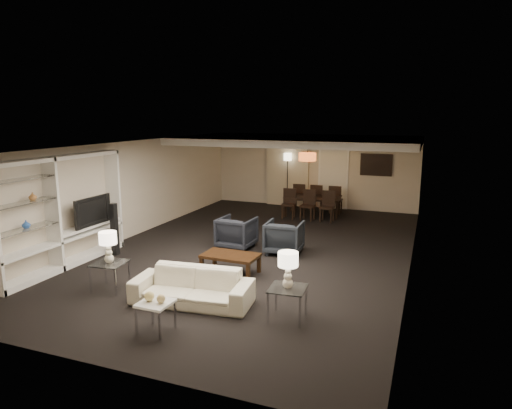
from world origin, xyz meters
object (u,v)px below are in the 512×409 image
object	(u,v)px
armchair_right	(284,237)
table_lamp_right	(288,270)
vase_blue	(26,224)
floor_lamp	(287,180)
chair_fl	(300,197)
chair_nr	(327,207)
vase_amber	(33,196)
chair_nl	(289,204)
pendant_light	(307,157)
chair_fr	(336,199)
side_table_right	(287,303)
marble_table	(156,317)
television	(89,211)
dining_table	(313,206)
armchair_left	(237,232)
coffee_table	(231,264)
table_lamp_left	(108,247)
sofa	(192,287)
floor_speaker	(114,229)
chair_fm	(318,198)
chair_nm	(308,205)
side_table_left	(110,276)

from	to	relation	value
armchair_right	table_lamp_right	world-z (taller)	table_lamp_right
vase_blue	floor_lamp	size ratio (longest dim) A/B	0.09
chair_fl	chair_nr	bearing A→B (deg)	127.60
vase_amber	chair_nl	world-z (taller)	vase_amber
pendant_light	chair_fr	size ratio (longest dim) A/B	0.57
side_table_right	vase_blue	xyz separation A→B (m)	(-5.12, -0.20, 0.88)
marble_table	chair_fr	distance (m)	9.19
chair_fr	television	bearing A→B (deg)	57.10
armchair_right	dining_table	world-z (taller)	armchair_right
side_table_right	marble_table	world-z (taller)	side_table_right
pendant_light	television	world-z (taller)	pendant_light
pendant_light	television	bearing A→B (deg)	-123.82
armchair_left	vase_blue	size ratio (longest dim) A/B	5.21
chair_nl	armchair_left	bearing A→B (deg)	-100.24
pendant_light	side_table_right	size ratio (longest dim) A/B	0.93
coffee_table	table_lamp_left	size ratio (longest dim) A/B	1.94
side_table_right	chair_nr	xyz separation A→B (m)	(-0.85, 6.75, 0.20)
chair_nl	sofa	bearing A→B (deg)	-93.15
chair_nl	floor_lamp	size ratio (longest dim) A/B	0.49
television	floor_speaker	size ratio (longest dim) A/B	0.92
coffee_table	floor_speaker	size ratio (longest dim) A/B	0.93
coffee_table	marble_table	size ratio (longest dim) A/B	2.40
marble_table	floor_speaker	world-z (taller)	floor_speaker
table_lamp_left	vase_amber	world-z (taller)	vase_amber
side_table_right	table_lamp_left	bearing A→B (deg)	180.00
armchair_left	table_lamp_right	xyz separation A→B (m)	(2.30, -3.30, 0.43)
floor_speaker	chair_fm	bearing A→B (deg)	63.61
table_lamp_left	marble_table	world-z (taller)	table_lamp_left
side_table_right	vase_amber	size ratio (longest dim) A/B	3.58
floor_speaker	chair_fl	xyz separation A→B (m)	(2.63, 6.25, -0.14)
floor_speaker	chair_nm	bearing A→B (deg)	57.82
sofa	television	bearing A→B (deg)	150.44
side_table_left	marble_table	size ratio (longest dim) A/B	1.20
vase_blue	chair_nl	size ratio (longest dim) A/B	0.18
marble_table	armchair_right	bearing A→B (deg)	82.23
armchair_left	chair_nm	world-z (taller)	chair_nm
table_lamp_right	television	xyz separation A→B (m)	(-5.09, 1.47, 0.26)
television	chair_fm	bearing A→B (deg)	-28.92
armchair_left	vase_amber	size ratio (longest dim) A/B	5.34
marble_table	chair_fr	xyz separation A→B (m)	(0.85, 9.15, 0.22)
pendant_light	table_lamp_left	size ratio (longest dim) A/B	0.90
floor_speaker	chair_fm	size ratio (longest dim) A/B	1.31
side_table_left	chair_nl	distance (m)	6.89
chair_fr	chair_fm	bearing A→B (deg)	-0.13
vase_blue	floor_lamp	distance (m)	9.06
side_table_right	floor_speaker	world-z (taller)	floor_speaker
sofa	chair_fr	xyz separation A→B (m)	(0.85, 8.05, 0.16)
television	dining_table	world-z (taller)	television
dining_table	chair_fl	xyz separation A→B (m)	(-0.60, 0.65, 0.15)
sofa	floor_lamp	xyz separation A→B (m)	(-0.94, 8.52, 0.63)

